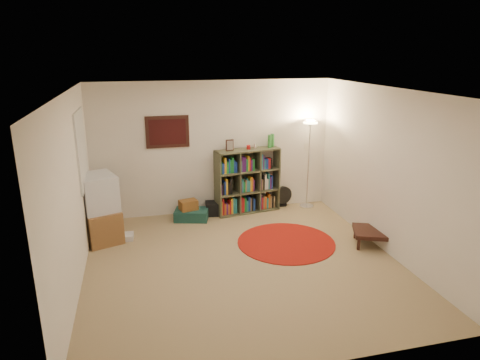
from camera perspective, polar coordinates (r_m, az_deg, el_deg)
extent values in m
cube|color=#917A55|center=(6.42, 0.42, -11.11)|extent=(4.50, 4.50, 0.02)
cube|color=white|center=(5.70, 0.48, 11.89)|extent=(4.50, 4.50, 0.02)
cube|color=silver|center=(8.08, -3.52, 4.28)|extent=(4.50, 0.02, 2.50)
cube|color=silver|center=(3.94, 8.69, -9.75)|extent=(4.50, 0.02, 2.50)
cube|color=silver|center=(5.83, -21.62, -1.85)|extent=(0.02, 4.50, 2.50)
cube|color=silver|center=(6.83, 19.14, 1.04)|extent=(0.02, 4.50, 2.50)
cube|color=black|center=(7.87, -9.65, 6.35)|extent=(0.78, 0.04, 0.58)
cube|color=#3F0C0D|center=(7.85, -9.64, 6.33)|extent=(0.66, 0.01, 0.46)
cube|color=white|center=(7.00, -20.40, 3.82)|extent=(0.03, 1.00, 1.20)
cube|color=beige|center=(8.58, 8.79, 4.53)|extent=(0.08, 0.01, 0.12)
cube|color=#43452E|center=(8.37, 0.98, -4.09)|extent=(1.28, 0.54, 0.03)
cube|color=#43452E|center=(8.02, 1.02, 4.02)|extent=(1.28, 0.54, 0.03)
cube|color=#43452E|center=(7.96, -2.99, -0.62)|extent=(0.08, 0.35, 1.24)
cube|color=#43452E|center=(8.42, 4.76, 0.34)|extent=(0.08, 0.35, 1.24)
cube|color=#43452E|center=(8.32, 0.53, 0.19)|extent=(1.22, 0.21, 1.24)
cube|color=#43452E|center=(8.09, -0.34, -0.29)|extent=(0.08, 0.34, 1.18)
cube|color=#43452E|center=(8.25, 2.31, 0.04)|extent=(0.08, 0.34, 1.18)
cube|color=#43452E|center=(8.23, 0.99, -1.49)|extent=(1.22, 0.52, 0.03)
cube|color=#43452E|center=(8.11, 1.00, 1.27)|extent=(1.22, 0.52, 0.03)
cube|color=gold|center=(8.08, -2.64, -3.73)|extent=(0.06, 0.15, 0.27)
cube|color=maroon|center=(8.09, -2.38, -3.53)|extent=(0.06, 0.14, 0.32)
cube|color=#B55416|center=(8.12, -2.12, -3.83)|extent=(0.06, 0.15, 0.21)
cube|color=#41165A|center=(8.13, -1.87, -3.79)|extent=(0.05, 0.14, 0.21)
cube|color=#B55416|center=(8.14, -1.64, -3.82)|extent=(0.05, 0.14, 0.20)
cube|color=maroon|center=(8.14, -1.43, -3.57)|extent=(0.05, 0.14, 0.26)
cube|color=gold|center=(8.15, -1.21, -3.39)|extent=(0.06, 0.14, 0.31)
cube|color=#22747C|center=(8.16, -0.95, -3.32)|extent=(0.06, 0.15, 0.32)
cube|color=#22747C|center=(8.18, -0.69, -3.38)|extent=(0.06, 0.15, 0.29)
cube|color=#41165A|center=(7.96, -2.67, -1.27)|extent=(0.06, 0.15, 0.20)
cube|color=black|center=(7.97, -2.40, -1.17)|extent=(0.06, 0.15, 0.22)
cube|color=navy|center=(7.98, -2.15, -1.00)|extent=(0.05, 0.14, 0.26)
cube|color=gold|center=(7.98, -1.91, -0.84)|extent=(0.06, 0.14, 0.30)
cube|color=black|center=(8.01, -1.64, -1.04)|extent=(0.06, 0.15, 0.23)
cube|color=black|center=(8.01, -1.35, -0.74)|extent=(0.06, 0.15, 0.31)
cube|color=#167129|center=(7.84, -2.71, 1.66)|extent=(0.06, 0.15, 0.25)
cube|color=navy|center=(7.86, -2.40, 1.55)|extent=(0.07, 0.15, 0.20)
cube|color=gold|center=(7.86, -2.11, 1.95)|extent=(0.06, 0.15, 0.31)
cube|color=#167129|center=(7.89, -1.82, 1.72)|extent=(0.06, 0.15, 0.23)
cube|color=navy|center=(7.89, -1.57, 1.91)|extent=(0.05, 0.14, 0.28)
cube|color=#167129|center=(7.91, -1.39, 1.84)|extent=(0.05, 0.14, 0.25)
cube|color=#167129|center=(7.91, -1.14, 2.02)|extent=(0.06, 0.15, 0.30)
cube|color=navy|center=(7.93, -0.90, 1.86)|extent=(0.04, 0.14, 0.24)
cube|color=navy|center=(7.95, -0.68, 1.75)|extent=(0.06, 0.15, 0.21)
cube|color=maroon|center=(8.22, 0.05, -3.23)|extent=(0.06, 0.15, 0.30)
cube|color=maroon|center=(8.24, 0.30, -3.27)|extent=(0.06, 0.15, 0.28)
cube|color=#167129|center=(8.25, 0.56, -3.22)|extent=(0.06, 0.15, 0.28)
cube|color=#22747C|center=(8.28, 0.82, -3.40)|extent=(0.06, 0.15, 0.21)
cube|color=navy|center=(8.28, 1.09, -3.13)|extent=(0.06, 0.15, 0.29)
cube|color=olive|center=(8.30, 1.30, -3.20)|extent=(0.04, 0.14, 0.25)
cube|color=black|center=(8.31, 1.49, -3.08)|extent=(0.05, 0.14, 0.28)
cube|color=navy|center=(8.33, 1.73, -3.18)|extent=(0.06, 0.15, 0.24)
cube|color=#41165A|center=(8.10, 0.02, -0.88)|extent=(0.05, 0.14, 0.21)
cube|color=#22747C|center=(8.10, 0.21, -0.70)|extent=(0.05, 0.14, 0.26)
cube|color=#167129|center=(8.13, 0.43, -0.87)|extent=(0.05, 0.14, 0.20)
cube|color=olive|center=(8.13, 0.63, -0.73)|extent=(0.05, 0.14, 0.23)
cube|color=#22747C|center=(8.14, 0.82, -0.62)|extent=(0.04, 0.14, 0.26)
cube|color=#22747C|center=(8.16, 1.05, -0.75)|extent=(0.07, 0.15, 0.21)
cube|color=gold|center=(8.17, 1.29, -0.49)|extent=(0.05, 0.14, 0.28)
cube|color=#B55416|center=(8.18, 1.48, -0.49)|extent=(0.05, 0.14, 0.27)
cube|color=#41165A|center=(8.20, 1.68, -0.63)|extent=(0.05, 0.14, 0.22)
cube|color=#22747C|center=(7.99, 0.01, 1.85)|extent=(0.05, 0.14, 0.21)
cube|color=#41165A|center=(7.99, 0.23, 2.15)|extent=(0.06, 0.15, 0.29)
cube|color=#41165A|center=(8.01, 0.51, 2.13)|extent=(0.06, 0.15, 0.28)
cube|color=#167129|center=(8.03, 0.78, 1.99)|extent=(0.06, 0.14, 0.23)
cube|color=gold|center=(8.03, 0.99, 2.25)|extent=(0.05, 0.14, 0.30)
cube|color=maroon|center=(8.05, 1.18, 2.16)|extent=(0.05, 0.14, 0.27)
cube|color=#41165A|center=(8.07, 1.40, 2.00)|extent=(0.05, 0.14, 0.21)
cube|color=#167129|center=(8.08, 1.65, 2.08)|extent=(0.06, 0.15, 0.23)
cube|color=#41165A|center=(8.38, 2.64, -2.85)|extent=(0.05, 0.14, 0.30)
cube|color=maroon|center=(8.40, 2.85, -3.04)|extent=(0.05, 0.14, 0.23)
cube|color=olive|center=(8.41, 3.04, -2.90)|extent=(0.05, 0.14, 0.27)
cube|color=#B55416|center=(8.43, 3.25, -2.96)|extent=(0.06, 0.15, 0.24)
cube|color=#22747C|center=(8.45, 3.51, -3.02)|extent=(0.06, 0.15, 0.21)
cube|color=#B55416|center=(8.45, 3.75, -2.71)|extent=(0.05, 0.14, 0.29)
cube|color=olive|center=(8.48, 3.97, -2.83)|extent=(0.06, 0.14, 0.25)
cube|color=black|center=(8.50, 4.19, -2.96)|extent=(0.05, 0.14, 0.20)
cube|color=olive|center=(8.51, 4.40, -2.82)|extent=(0.05, 0.14, 0.23)
cube|color=#41165A|center=(8.26, 2.65, -0.57)|extent=(0.05, 0.14, 0.20)
cube|color=olive|center=(8.28, 2.83, -0.54)|extent=(0.05, 0.14, 0.21)
cube|color=black|center=(8.28, 3.02, -0.26)|extent=(0.05, 0.14, 0.28)
cube|color=beige|center=(8.29, 3.25, -0.16)|extent=(0.06, 0.14, 0.30)
cube|color=beige|center=(8.32, 3.48, -0.47)|extent=(0.06, 0.15, 0.20)
cube|color=#22747C|center=(8.32, 3.71, -0.06)|extent=(0.05, 0.14, 0.32)
cube|color=#41165A|center=(8.35, 3.90, -0.32)|extent=(0.05, 0.14, 0.23)
cube|color=navy|center=(8.35, 4.11, -0.19)|extent=(0.05, 0.14, 0.26)
cube|color=#22747C|center=(8.14, 2.75, 2.46)|extent=(0.06, 0.15, 0.31)
cube|color=#41165A|center=(8.16, 2.99, 2.40)|extent=(0.05, 0.14, 0.28)
cube|color=#22747C|center=(8.19, 3.15, 2.13)|extent=(0.04, 0.14, 0.20)
cube|color=navy|center=(8.20, 3.33, 2.21)|extent=(0.05, 0.14, 0.21)
cube|color=navy|center=(8.21, 3.51, 2.20)|extent=(0.05, 0.14, 0.21)
cube|color=maroon|center=(8.23, 3.75, 2.24)|extent=(0.07, 0.15, 0.21)
cube|color=black|center=(8.24, 4.01, 2.26)|extent=(0.06, 0.14, 0.21)
cube|color=black|center=(7.87, -1.39, 4.67)|extent=(0.15, 0.04, 0.21)
cube|color=gray|center=(7.86, -1.35, 4.65)|extent=(0.11, 0.03, 0.17)
cylinder|color=maroon|center=(8.01, 1.14, 4.40)|extent=(0.08, 0.08, 0.08)
cylinder|color=white|center=(8.07, 2.06, 4.54)|extent=(0.07, 0.07, 0.10)
cylinder|color=#328336|center=(8.14, 3.98, 5.16)|extent=(0.08, 0.08, 0.25)
cylinder|color=#328336|center=(8.23, 4.34, 5.29)|extent=(0.08, 0.08, 0.25)
cylinder|color=white|center=(8.70, 8.85, -3.44)|extent=(0.35, 0.35, 0.03)
cylinder|color=white|center=(8.46, 9.10, 1.85)|extent=(0.03, 0.03, 1.63)
cone|color=white|center=(8.28, 9.37, 7.50)|extent=(0.42, 0.42, 0.13)
cylinder|color=#FFD88C|center=(8.28, 9.37, 7.54)|extent=(0.34, 0.34, 0.02)
cylinder|color=black|center=(8.71, 5.67, -3.30)|extent=(0.22, 0.22, 0.03)
cylinder|color=black|center=(8.68, 5.68, -2.75)|extent=(0.04, 0.04, 0.15)
cylinder|color=black|center=(8.62, 5.78, -2.01)|extent=(0.36, 0.14, 0.35)
cube|color=brown|center=(7.43, -18.07, -5.66)|extent=(0.76, 0.90, 0.53)
cube|color=silver|center=(7.24, -18.47, -1.59)|extent=(0.71, 0.78, 0.58)
cube|color=black|center=(7.31, -16.44, -1.23)|extent=(0.20, 0.52, 0.49)
cube|color=black|center=(7.31, -16.40, -1.23)|extent=(0.18, 0.46, 0.42)
cube|color=silver|center=(7.40, -15.12, -7.32)|extent=(0.30, 0.25, 0.09)
cube|color=#143732|center=(7.98, -6.48, -4.61)|extent=(0.69, 0.54, 0.20)
cube|color=brown|center=(7.93, -6.90, -3.32)|extent=(0.36, 0.30, 0.18)
cube|color=black|center=(8.19, -3.36, -3.79)|extent=(0.38, 0.33, 0.24)
cylinder|color=white|center=(8.37, -2.33, -3.32)|extent=(0.12, 0.12, 0.24)
cylinder|color=maroon|center=(7.09, 6.17, -8.25)|extent=(1.59, 1.59, 0.01)
cube|color=black|center=(7.21, 17.17, -6.62)|extent=(0.73, 0.73, 0.07)
cube|color=black|center=(7.02, 15.53, -8.22)|extent=(0.06, 0.06, 0.20)
cube|color=black|center=(7.10, 19.14, -8.28)|extent=(0.06, 0.06, 0.20)
cube|color=black|center=(7.43, 15.12, -6.77)|extent=(0.06, 0.06, 0.20)
cube|color=black|center=(7.50, 18.53, -6.85)|extent=(0.06, 0.06, 0.20)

